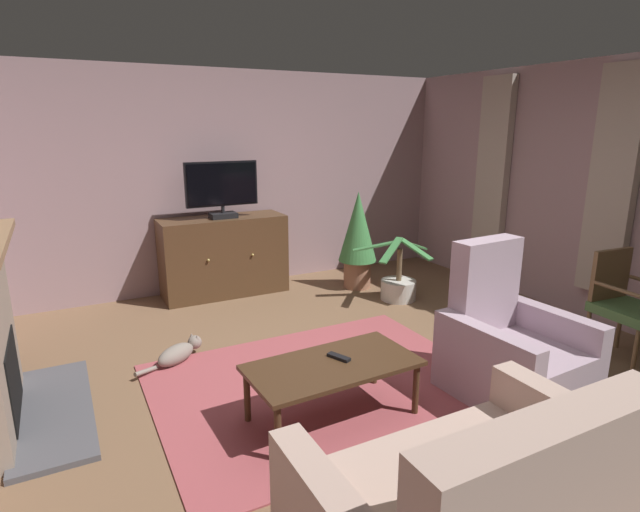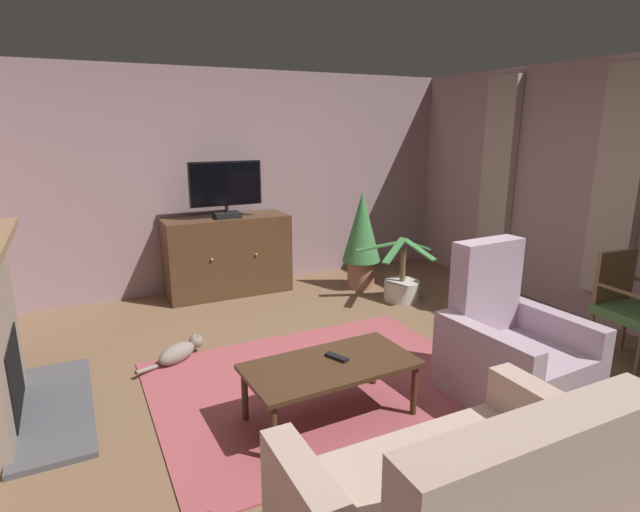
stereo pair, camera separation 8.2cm
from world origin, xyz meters
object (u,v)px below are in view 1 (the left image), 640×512
tv_cabinet (224,258)px  cat (178,353)px  television (222,188)px  side_chair_beside_plant (625,303)px  coffee_table (333,369)px  potted_plant_leafy_by_curtain (398,285)px  armchair_beside_cabinet (511,350)px  potted_plant_tall_palm_by_window (358,235)px  tv_remote (339,357)px

tv_cabinet → cat: bearing=-119.8°
tv_cabinet → television: 0.82m
side_chair_beside_plant → coffee_table: bearing=172.8°
television → potted_plant_leafy_by_curtain: (1.69, -1.07, -1.09)m
coffee_table → armchair_beside_cabinet: size_ratio=1.04×
coffee_table → side_chair_beside_plant: (2.61, -0.33, 0.14)m
television → potted_plant_leafy_by_curtain: television is taller
potted_plant_leafy_by_curtain → side_chair_beside_plant: bearing=-70.0°
tv_cabinet → potted_plant_tall_palm_by_window: (1.51, -0.51, 0.22)m
tv_remote → side_chair_beside_plant: size_ratio=0.18×
television → cat: 2.11m
coffee_table → potted_plant_leafy_by_curtain: size_ratio=1.41×
coffee_table → armchair_beside_cabinet: (1.33, -0.30, -0.03)m
armchair_beside_cabinet → cat: armchair_beside_cabinet is taller
potted_plant_tall_palm_by_window → cat: 2.69m
potted_plant_leafy_by_curtain → coffee_table: bearing=-136.0°
tv_cabinet → armchair_beside_cabinet: size_ratio=1.27×
coffee_table → tv_remote: size_ratio=6.84×
television → tv_remote: 2.93m
tv_cabinet → tv_remote: size_ratio=8.40×
armchair_beside_cabinet → side_chair_beside_plant: armchair_beside_cabinet is taller
side_chair_beside_plant → potted_plant_leafy_by_curtain: (-0.77, 2.11, -0.34)m
tv_remote → side_chair_beside_plant: side_chair_beside_plant is taller
tv_cabinet → potted_plant_tall_palm_by_window: bearing=-18.8°
armchair_beside_cabinet → tv_cabinet: bearing=110.3°
television → potted_plant_tall_palm_by_window: bearing=-17.0°
tv_cabinet → potted_plant_leafy_by_curtain: size_ratio=1.73×
tv_remote → armchair_beside_cabinet: armchair_beside_cabinet is taller
television → coffee_table: television is taller
armchair_beside_cabinet → side_chair_beside_plant: 1.29m
tv_remote → television: bearing=155.2°
tv_cabinet → potted_plant_tall_palm_by_window: size_ratio=1.21×
television → potted_plant_leafy_by_curtain: bearing=-32.3°
coffee_table → tv_remote: bearing=30.5°
side_chair_beside_plant → potted_plant_leafy_by_curtain: bearing=110.0°
tv_cabinet → tv_remote: 2.86m
tv_cabinet → coffee_table: 2.91m
tv_cabinet → coffee_table: size_ratio=1.23×
coffee_table → armchair_beside_cabinet: 1.37m
tv_cabinet → tv_remote: bearing=-91.6°
coffee_table → potted_plant_tall_palm_by_window: bearing=55.1°
tv_cabinet → potted_plant_tall_palm_by_window: 1.62m
coffee_table → potted_plant_leafy_by_curtain: bearing=44.0°
armchair_beside_cabinet → cat: size_ratio=1.82×
tv_cabinet → television: television is taller
tv_cabinet → armchair_beside_cabinet: 3.41m
potted_plant_tall_palm_by_window → potted_plant_leafy_by_curtain: bearing=-73.6°
tv_cabinet → side_chair_beside_plant: side_chair_beside_plant is taller
tv_cabinet → tv_remote: tv_cabinet is taller
television → tv_remote: size_ratio=4.84×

